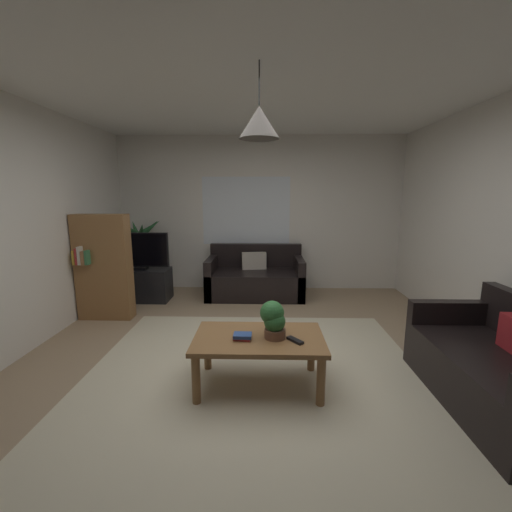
# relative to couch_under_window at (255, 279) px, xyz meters

# --- Properties ---
(floor) EXTENTS (4.82, 5.65, 0.02)m
(floor) POSITION_rel_couch_under_window_xyz_m (0.06, -2.35, -0.29)
(floor) COLOR #9E8466
(floor) RESTS_ON ground
(rug) EXTENTS (3.14, 3.11, 0.01)m
(rug) POSITION_rel_couch_under_window_xyz_m (0.06, -2.55, -0.27)
(rug) COLOR beige
(rug) RESTS_ON ground
(wall_back) EXTENTS (4.94, 0.06, 2.62)m
(wall_back) POSITION_rel_couch_under_window_xyz_m (0.06, 0.50, 1.04)
(wall_back) COLOR silver
(wall_back) RESTS_ON ground
(ceiling) EXTENTS (4.82, 5.65, 0.02)m
(ceiling) POSITION_rel_couch_under_window_xyz_m (0.06, -2.35, 2.36)
(ceiling) COLOR white
(window_pane) EXTENTS (1.50, 0.01, 1.15)m
(window_pane) POSITION_rel_couch_under_window_xyz_m (-0.17, 0.47, 1.09)
(window_pane) COLOR white
(couch_under_window) EXTENTS (1.55, 0.82, 0.82)m
(couch_under_window) POSITION_rel_couch_under_window_xyz_m (0.00, 0.00, 0.00)
(couch_under_window) COLOR black
(couch_under_window) RESTS_ON ground
(couch_right_side) EXTENTS (0.82, 1.48, 0.82)m
(couch_right_side) POSITION_rel_couch_under_window_xyz_m (2.01, -2.86, 0.00)
(couch_right_side) COLOR black
(couch_right_side) RESTS_ON ground
(coffee_table) EXTENTS (1.11, 0.65, 0.45)m
(coffee_table) POSITION_rel_couch_under_window_xyz_m (0.10, -2.61, 0.11)
(coffee_table) COLOR olive
(coffee_table) RESTS_ON ground
(book_on_table_0) EXTENTS (0.15, 0.12, 0.02)m
(book_on_table_0) POSITION_rel_couch_under_window_xyz_m (-0.03, -2.67, 0.19)
(book_on_table_0) COLOR #B22D2D
(book_on_table_0) RESTS_ON coffee_table
(book_on_table_1) EXTENTS (0.15, 0.11, 0.03)m
(book_on_table_1) POSITION_rel_couch_under_window_xyz_m (-0.03, -2.68, 0.21)
(book_on_table_1) COLOR #2D4C8C
(book_on_table_1) RESTS_ON coffee_table
(remote_on_table_0) EXTENTS (0.17, 0.09, 0.02)m
(remote_on_table_0) POSITION_rel_couch_under_window_xyz_m (0.24, -2.50, 0.19)
(remote_on_table_0) COLOR black
(remote_on_table_0) RESTS_ON coffee_table
(remote_on_table_1) EXTENTS (0.14, 0.16, 0.02)m
(remote_on_table_1) POSITION_rel_couch_under_window_xyz_m (0.40, -2.71, 0.19)
(remote_on_table_1) COLOR black
(remote_on_table_1) RESTS_ON coffee_table
(potted_plant_on_table) EXTENTS (0.22, 0.22, 0.31)m
(potted_plant_on_table) POSITION_rel_couch_under_window_xyz_m (0.23, -2.62, 0.34)
(potted_plant_on_table) COLOR brown
(potted_plant_on_table) RESTS_ON coffee_table
(tv_stand) EXTENTS (0.90, 0.44, 0.50)m
(tv_stand) POSITION_rel_couch_under_window_xyz_m (-1.80, -0.28, -0.03)
(tv_stand) COLOR black
(tv_stand) RESTS_ON ground
(tv) EXTENTS (0.94, 0.16, 0.58)m
(tv) POSITION_rel_couch_under_window_xyz_m (-1.80, -0.30, 0.52)
(tv) COLOR black
(tv) RESTS_ON tv_stand
(potted_palm_corner) EXTENTS (0.77, 0.84, 1.29)m
(potted_palm_corner) POSITION_rel_couch_under_window_xyz_m (-1.93, 0.17, 0.31)
(potted_palm_corner) COLOR #B77051
(potted_palm_corner) RESTS_ON ground
(bookshelf_corner) EXTENTS (0.70, 0.31, 1.40)m
(bookshelf_corner) POSITION_rel_couch_under_window_xyz_m (-1.98, -1.06, 0.43)
(bookshelf_corner) COLOR olive
(bookshelf_corner) RESTS_ON ground
(pendant_lamp) EXTENTS (0.31, 0.31, 0.55)m
(pendant_lamp) POSITION_rel_couch_under_window_xyz_m (0.10, -2.61, 1.91)
(pendant_lamp) COLOR black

